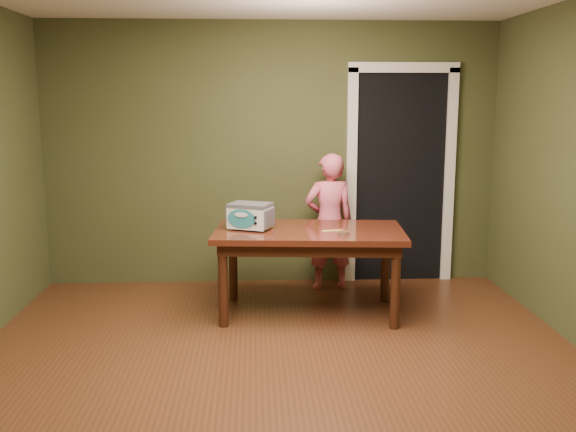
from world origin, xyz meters
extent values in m
plane|color=#552B18|center=(0.00, 0.00, 0.00)|extent=(5.00, 5.00, 0.00)
cube|color=#3C4324|center=(0.00, 2.50, 1.30)|extent=(4.50, 0.02, 2.60)
cube|color=#3C4324|center=(0.00, -2.50, 1.30)|extent=(4.50, 0.02, 2.60)
cube|color=black|center=(1.30, 2.80, 1.05)|extent=(0.90, 0.60, 2.10)
cube|color=black|center=(1.30, 2.48, 1.05)|extent=(0.90, 0.02, 2.10)
cube|color=white|center=(0.80, 2.47, 1.05)|extent=(0.10, 0.06, 2.20)
cube|color=white|center=(1.80, 2.47, 1.05)|extent=(0.10, 0.06, 2.20)
cube|color=white|center=(1.30, 2.47, 2.15)|extent=(1.10, 0.06, 0.10)
cube|color=#3A190D|center=(0.29, 1.45, 0.72)|extent=(1.67, 1.03, 0.05)
cube|color=#32170C|center=(0.29, 1.45, 0.65)|extent=(1.54, 0.90, 0.10)
cylinder|color=#32170C|center=(-0.44, 1.16, 0.35)|extent=(0.08, 0.08, 0.70)
cylinder|color=#32170C|center=(-0.38, 1.86, 0.35)|extent=(0.08, 0.08, 0.70)
cylinder|color=#32170C|center=(0.96, 1.04, 0.35)|extent=(0.08, 0.08, 0.70)
cylinder|color=#32170C|center=(1.02, 1.74, 0.35)|extent=(0.08, 0.08, 0.70)
cylinder|color=#4C4F54|center=(-0.38, 1.46, 0.76)|extent=(0.02, 0.02, 0.01)
cylinder|color=#4C4F54|center=(-0.30, 1.62, 0.76)|extent=(0.02, 0.02, 0.01)
cylinder|color=#4C4F54|center=(-0.12, 1.35, 0.76)|extent=(0.02, 0.02, 0.01)
cylinder|color=#4C4F54|center=(-0.05, 1.51, 0.76)|extent=(0.02, 0.02, 0.01)
cube|color=white|center=(-0.21, 1.48, 0.86)|extent=(0.40, 0.35, 0.19)
cube|color=#4C4F54|center=(-0.21, 1.48, 0.96)|extent=(0.41, 0.36, 0.03)
cube|color=#4C4F54|center=(-0.37, 1.55, 0.86)|extent=(0.10, 0.20, 0.15)
cube|color=#4C4F54|center=(-0.05, 1.42, 0.86)|extent=(0.10, 0.20, 0.15)
ellipsoid|color=teal|center=(-0.29, 1.38, 0.86)|extent=(0.24, 0.11, 0.16)
cylinder|color=black|center=(-0.17, 1.33, 0.88)|extent=(0.03, 0.02, 0.02)
cylinder|color=black|center=(-0.17, 1.33, 0.83)|extent=(0.02, 0.02, 0.02)
cylinder|color=silver|center=(0.55, 1.24, 0.76)|extent=(0.10, 0.10, 0.02)
cylinder|color=#52351B|center=(0.55, 1.24, 0.77)|extent=(0.09, 0.09, 0.01)
cube|color=#F5DD6A|center=(0.48, 1.37, 0.75)|extent=(0.18, 0.05, 0.01)
imported|color=#E75F78|center=(0.55, 2.20, 0.67)|extent=(0.52, 0.38, 1.34)
camera|label=1|loc=(-0.17, -3.90, 1.85)|focal=40.00mm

